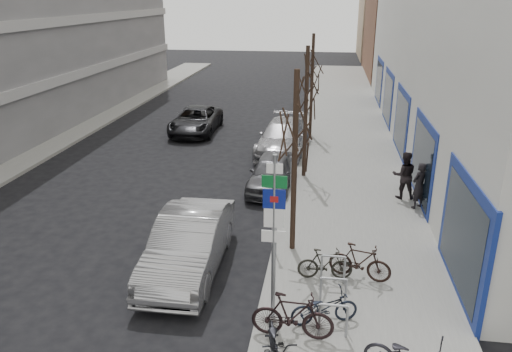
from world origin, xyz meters
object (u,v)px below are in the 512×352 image
(parked_car_back, at_px, (283,137))
(meter_mid, at_px, (291,169))
(tree_near, at_px, (296,120))
(parked_car_mid, at_px, (272,172))
(bike_mid_inner, at_px, (325,264))
(tree_mid, at_px, (307,82))
(pedestrian_near, at_px, (419,186))
(highway_sign_pole, at_px, (274,230))
(bike_rack, at_px, (333,289))
(pedestrian_far, at_px, (404,175))
(meter_back, at_px, (299,133))
(parked_car_front, at_px, (189,244))
(tree_far, at_px, (313,61))
(meter_front, at_px, (276,231))
(bike_near_right, at_px, (293,315))
(bike_mid_curb, at_px, (324,305))
(lane_car, at_px, (196,120))
(bike_far_inner, at_px, (360,261))
(bike_near_left, at_px, (276,345))

(parked_car_back, bearing_deg, meter_mid, -77.66)
(tree_near, bearing_deg, parked_car_back, 96.81)
(parked_car_mid, bearing_deg, bike_mid_inner, -68.39)
(tree_mid, distance_m, parked_car_back, 5.00)
(tree_mid, distance_m, pedestrian_near, 5.94)
(highway_sign_pole, xyz_separation_m, bike_rack, (1.40, 0.61, -1.80))
(pedestrian_far, bearing_deg, meter_back, -57.16)
(tree_near, height_order, parked_car_back, tree_near)
(highway_sign_pole, height_order, parked_car_front, highway_sign_pole)
(highway_sign_pole, height_order, bike_mid_inner, highway_sign_pole)
(bike_rack, relative_size, bike_mid_inner, 1.52)
(tree_mid, relative_size, tree_far, 1.00)
(meter_back, height_order, parked_car_back, parked_car_back)
(meter_front, height_order, bike_near_right, meter_front)
(tree_mid, xyz_separation_m, parked_car_back, (-1.20, 3.55, -3.31))
(bike_rack, bearing_deg, parked_car_front, 159.68)
(tree_near, xyz_separation_m, bike_mid_inner, (0.99, -1.60, -3.50))
(meter_mid, relative_size, parked_car_front, 0.25)
(tree_far, xyz_separation_m, meter_mid, (-0.45, -8.00, -3.19))
(bike_mid_curb, distance_m, lane_car, 18.32)
(bike_far_inner, bearing_deg, bike_mid_curb, 171.30)
(bike_mid_curb, distance_m, parked_car_front, 4.36)
(meter_front, height_order, meter_mid, same)
(lane_car, height_order, pedestrian_far, pedestrian_far)
(highway_sign_pole, xyz_separation_m, parked_car_back, (-1.00, 13.56, -1.67))
(meter_mid, relative_size, meter_back, 1.00)
(meter_front, xyz_separation_m, pedestrian_far, (4.26, 5.06, 0.14))
(tree_mid, xyz_separation_m, meter_mid, (-0.45, -1.50, -3.19))
(meter_mid, bearing_deg, highway_sign_pole, -88.32)
(bike_near_left, height_order, pedestrian_far, pedestrian_far)
(parked_car_back, relative_size, pedestrian_near, 3.21)
(parked_car_back, bearing_deg, pedestrian_near, -45.86)
(meter_mid, relative_size, bike_near_right, 0.68)
(tree_mid, xyz_separation_m, parked_car_front, (-2.80, -7.92, -3.28))
(bike_mid_curb, distance_m, parked_car_back, 13.78)
(lane_car, xyz_separation_m, pedestrian_near, (10.62, -9.53, 0.30))
(tree_mid, xyz_separation_m, meter_back, (-0.45, 4.00, -3.19))
(meter_front, bearing_deg, bike_near_left, -83.94)
(pedestrian_far, bearing_deg, pedestrian_near, 111.08)
(meter_front, bearing_deg, pedestrian_near, 41.89)
(highway_sign_pole, xyz_separation_m, tree_far, (0.20, 16.51, 1.65))
(tree_mid, relative_size, lane_car, 1.09)
(lane_car, bearing_deg, parked_car_back, -32.19)
(tree_far, bearing_deg, parked_car_front, -100.99)
(bike_rack, height_order, pedestrian_far, pedestrian_far)
(meter_back, distance_m, bike_mid_curb, 14.13)
(bike_mid_inner, height_order, parked_car_front, parked_car_front)
(meter_front, relative_size, parked_car_mid, 0.32)
(bike_mid_inner, bearing_deg, tree_far, -0.95)
(parked_car_front, relative_size, pedestrian_near, 2.95)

